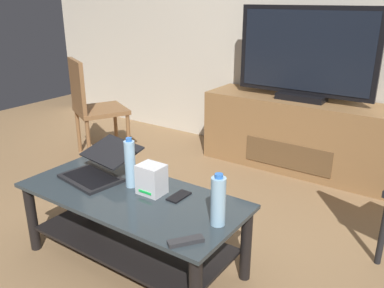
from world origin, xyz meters
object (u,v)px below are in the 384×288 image
(router_box, at_px, (152,179))
(water_bottle_near, at_px, (218,201))
(side_chair, at_px, (92,104))
(tv_remote, at_px, (186,241))
(coffee_table, at_px, (132,216))
(media_cabinet, at_px, (299,134))
(water_bottle_far, at_px, (130,164))
(television, at_px, (305,56))
(laptop, at_px, (99,167))
(cell_phone, at_px, (179,196))

(router_box, bearing_deg, water_bottle_near, -8.52)
(side_chair, distance_m, tv_remote, 2.32)
(coffee_table, xyz_separation_m, router_box, (0.09, 0.07, 0.22))
(coffee_table, bearing_deg, router_box, 39.06)
(media_cabinet, bearing_deg, water_bottle_far, -100.30)
(television, relative_size, router_box, 6.99)
(tv_remote, bearing_deg, router_box, -177.28)
(tv_remote, bearing_deg, water_bottle_near, 117.47)
(laptop, distance_m, tv_remote, 0.87)
(laptop, relative_size, tv_remote, 2.78)
(water_bottle_near, bearing_deg, television, 98.84)
(laptop, relative_size, water_bottle_far, 1.54)
(television, distance_m, water_bottle_far, 1.85)
(media_cabinet, relative_size, tv_remote, 10.49)
(laptop, bearing_deg, television, 72.20)
(side_chair, relative_size, laptop, 2.09)
(television, xyz_separation_m, water_bottle_near, (0.29, -1.84, -0.43))
(water_bottle_near, bearing_deg, water_bottle_far, 173.72)
(cell_phone, bearing_deg, router_box, -162.72)
(media_cabinet, distance_m, router_box, 1.81)
(router_box, distance_m, water_bottle_far, 0.16)
(coffee_table, height_order, side_chair, side_chair)
(television, xyz_separation_m, laptop, (-0.57, -1.78, -0.49))
(cell_phone, bearing_deg, side_chair, 152.57)
(television, bearing_deg, water_bottle_far, -100.42)
(tv_remote, bearing_deg, coffee_table, -165.81)
(side_chair, distance_m, water_bottle_near, 2.24)
(laptop, height_order, water_bottle_far, water_bottle_far)
(media_cabinet, relative_size, side_chair, 1.80)
(coffee_table, xyz_separation_m, media_cabinet, (0.26, 1.86, 0.01))
(cell_phone, bearing_deg, water_bottle_far, -170.35)
(coffee_table, xyz_separation_m, laptop, (-0.31, 0.06, 0.20))
(coffee_table, distance_m, television, 1.99)
(side_chair, bearing_deg, tv_remote, -32.37)
(media_cabinet, relative_size, television, 1.45)
(television, xyz_separation_m, side_chair, (-1.70, -0.81, -0.48))
(side_chair, distance_m, water_bottle_far, 1.68)
(media_cabinet, distance_m, laptop, 1.90)
(media_cabinet, height_order, water_bottle_near, water_bottle_near)
(television, xyz_separation_m, tv_remote, (0.25, -2.05, -0.54))
(coffee_table, height_order, media_cabinet, media_cabinet)
(cell_phone, bearing_deg, media_cabinet, 90.31)
(water_bottle_near, height_order, tv_remote, water_bottle_near)
(router_box, distance_m, water_bottle_near, 0.47)
(cell_phone, bearing_deg, tv_remote, -48.57)
(coffee_table, bearing_deg, water_bottle_far, 130.31)
(media_cabinet, xyz_separation_m, router_box, (-0.17, -1.79, 0.21))
(media_cabinet, bearing_deg, tv_remote, -83.05)
(media_cabinet, distance_m, cell_phone, 1.75)
(coffee_table, height_order, tv_remote, tv_remote)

